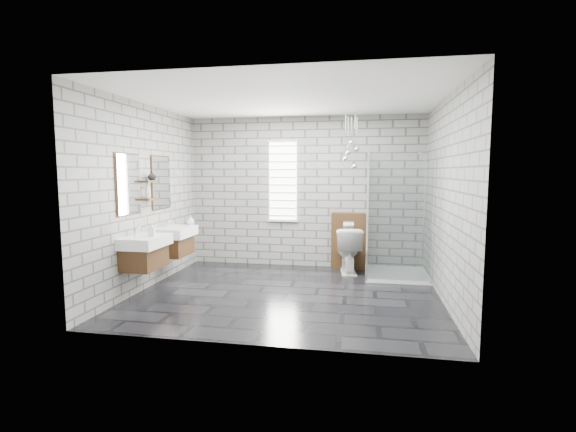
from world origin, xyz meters
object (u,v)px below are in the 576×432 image
(vanity_right, at_px, (173,233))
(shower_enclosure, at_px, (391,247))
(vanity_left, at_px, (143,243))
(toilet, at_px, (348,250))
(cistern_panel, at_px, (348,241))

(vanity_right, distance_m, shower_enclosure, 3.50)
(vanity_left, distance_m, vanity_right, 0.93)
(toilet, bearing_deg, cistern_panel, -97.38)
(vanity_right, bearing_deg, shower_enclosure, 12.48)
(vanity_left, height_order, toilet, vanity_left)
(shower_enclosure, xyz_separation_m, toilet, (-0.70, 0.27, -0.11))
(vanity_right, xyz_separation_m, toilet, (2.71, 1.02, -0.37))
(shower_enclosure, bearing_deg, vanity_right, -167.52)
(vanity_right, relative_size, cistern_panel, 1.57)
(shower_enclosure, bearing_deg, vanity_left, -153.74)
(vanity_right, distance_m, toilet, 2.92)
(toilet, bearing_deg, vanity_left, 28.36)
(toilet, bearing_deg, vanity_right, 13.28)
(shower_enclosure, distance_m, toilet, 0.76)
(vanity_left, bearing_deg, toilet, 35.75)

